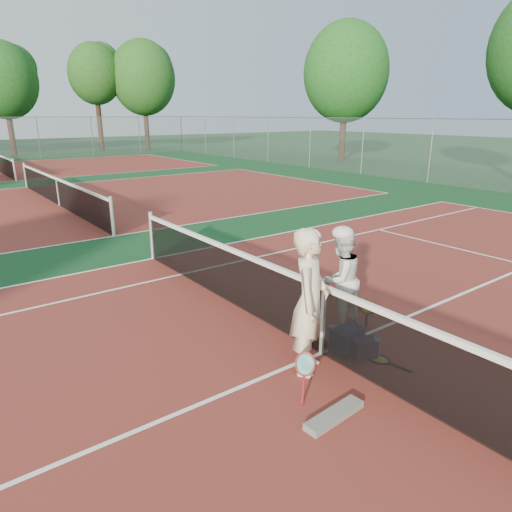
# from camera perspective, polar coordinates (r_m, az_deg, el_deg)

# --- Properties ---
(ground) EXTENTS (130.00, 130.00, 0.00)m
(ground) POSITION_cam_1_polar(r_m,az_deg,el_deg) (6.59, 8.17, -11.95)
(ground) COLOR #0F3719
(ground) RESTS_ON ground
(court_main) EXTENTS (23.77, 10.97, 0.01)m
(court_main) POSITION_cam_1_polar(r_m,az_deg,el_deg) (6.59, 8.17, -11.93)
(court_main) COLOR maroon
(court_main) RESTS_ON ground
(court_far_a) EXTENTS (23.77, 10.97, 0.01)m
(court_far_a) POSITION_cam_1_polar(r_m,az_deg,el_deg) (18.26, -23.33, 5.81)
(court_far_a) COLOR maroon
(court_far_a) RESTS_ON ground
(net_main) EXTENTS (0.10, 10.98, 1.02)m
(net_main) POSITION_cam_1_polar(r_m,az_deg,el_deg) (6.36, 8.37, -7.94)
(net_main) COLOR black
(net_main) RESTS_ON ground
(net_far_a) EXTENTS (0.10, 10.98, 1.02)m
(net_far_a) POSITION_cam_1_polar(r_m,az_deg,el_deg) (18.18, -23.52, 7.37)
(net_far_a) COLOR black
(net_far_a) RESTS_ON ground
(fence_right) EXTENTS (0.06, 54.50, 3.00)m
(fence_right) POSITION_cam_1_polar(r_m,az_deg,el_deg) (22.90, 25.45, 11.42)
(fence_right) COLOR slate
(fence_right) RESTS_ON ground
(player_a) EXTENTS (0.83, 0.78, 1.90)m
(player_a) POSITION_cam_1_polar(r_m,az_deg,el_deg) (5.80, 6.73, -5.69)
(player_a) COLOR beige
(player_a) RESTS_ON ground
(player_b) EXTENTS (0.76, 0.60, 1.55)m
(player_b) POSITION_cam_1_polar(r_m,az_deg,el_deg) (7.13, 10.47, -2.89)
(player_b) COLOR silver
(player_b) RESTS_ON ground
(racket_red) EXTENTS (0.34, 0.35, 0.58)m
(racket_red) POSITION_cam_1_polar(r_m,az_deg,el_deg) (5.52, 6.11, -14.71)
(racket_red) COLOR maroon
(racket_red) RESTS_ON ground
(racket_black_held) EXTENTS (0.43, 0.42, 0.53)m
(racket_black_held) POSITION_cam_1_polar(r_m,az_deg,el_deg) (7.16, 13.68, -7.45)
(racket_black_held) COLOR black
(racket_black_held) RESTS_ON ground
(racket_spare) EXTENTS (0.37, 0.64, 0.03)m
(racket_spare) POSITION_cam_1_polar(r_m,az_deg,el_deg) (6.57, 15.13, -12.36)
(racket_spare) COLOR black
(racket_spare) RESTS_ON ground
(sports_bag_navy) EXTENTS (0.45, 0.32, 0.34)m
(sports_bag_navy) POSITION_cam_1_polar(r_m,az_deg,el_deg) (6.64, 11.28, -10.24)
(sports_bag_navy) COLOR #101632
(sports_bag_navy) RESTS_ON ground
(sports_bag_purple) EXTENTS (0.39, 0.33, 0.26)m
(sports_bag_purple) POSITION_cam_1_polar(r_m,az_deg,el_deg) (6.55, 13.36, -11.15)
(sports_bag_purple) COLOR black
(sports_bag_purple) RESTS_ON ground
(net_cover_canvas) EXTENTS (0.82, 0.25, 0.09)m
(net_cover_canvas) POSITION_cam_1_polar(r_m,az_deg,el_deg) (5.37, 9.77, -19.04)
(net_cover_canvas) COLOR #65605B
(net_cover_canvas) RESTS_ON ground
(water_bottle) EXTENTS (0.09, 0.09, 0.30)m
(water_bottle) POSITION_cam_1_polar(r_m,az_deg,el_deg) (6.57, 14.84, -11.04)
(water_bottle) COLOR silver
(water_bottle) RESTS_ON ground
(tree_back_3) EXTENTS (5.05, 5.05, 8.60)m
(tree_back_3) POSITION_cam_1_polar(r_m,az_deg,el_deg) (42.21, -29.05, 18.64)
(tree_back_3) COLOR #382314
(tree_back_3) RESTS_ON ground
(tree_back_4) EXTENTS (4.51, 4.51, 9.14)m
(tree_back_4) POSITION_cam_1_polar(r_m,az_deg,el_deg) (44.81, -19.49, 20.63)
(tree_back_4) COLOR #382314
(tree_back_4) RESTS_ON ground
(tree_back_5) EXTENTS (5.66, 5.66, 9.56)m
(tree_back_5) POSITION_cam_1_polar(r_m,az_deg,el_deg) (44.84, -13.92, 20.78)
(tree_back_5) COLOR #382314
(tree_back_5) RESTS_ON ground
(tree_right_1) EXTENTS (5.67, 5.67, 9.14)m
(tree_right_1) POSITION_cam_1_polar(r_m,az_deg,el_deg) (33.41, 11.19, 21.58)
(tree_right_1) COLOR #382314
(tree_right_1) RESTS_ON ground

